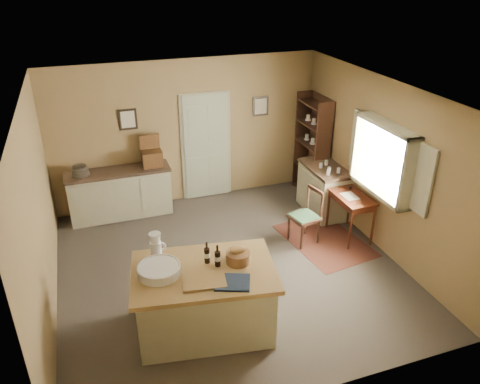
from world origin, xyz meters
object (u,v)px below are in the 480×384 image
object	(u,v)px
desk_chair	(304,217)
shelving_unit	(314,147)
sideboard	(121,192)
writing_desk	(352,201)
work_island	(204,298)
right_cabinet	(324,189)

from	to	relation	value
desk_chair	shelving_unit	xyz separation A→B (m)	(0.96, 1.60, 0.53)
sideboard	writing_desk	xyz separation A→B (m)	(3.54, -1.99, 0.18)
work_island	shelving_unit	distance (m)	4.34
work_island	desk_chair	size ratio (longest dim) A/B	2.04
work_island	writing_desk	xyz separation A→B (m)	(2.89, 1.36, 0.18)
shelving_unit	sideboard	bearing A→B (deg)	175.36
sideboard	right_cabinet	bearing A→B (deg)	-16.75
right_cabinet	shelving_unit	world-z (taller)	shelving_unit
work_island	sideboard	distance (m)	3.41
sideboard	desk_chair	distance (m)	3.33
work_island	sideboard	world-z (taller)	work_island
sideboard	desk_chair	size ratio (longest dim) A/B	1.97
writing_desk	sideboard	bearing A→B (deg)	150.68
work_island	right_cabinet	xyz separation A→B (m)	(2.89, 2.28, -0.02)
sideboard	writing_desk	bearing A→B (deg)	-29.32
sideboard	shelving_unit	xyz separation A→B (m)	(3.69, -0.30, 0.51)
work_island	right_cabinet	distance (m)	3.68
sideboard	desk_chair	world-z (taller)	sideboard
desk_chair	shelving_unit	distance (m)	1.94
work_island	right_cabinet	bearing A→B (deg)	47.49
sideboard	writing_desk	world-z (taller)	sideboard
sideboard	writing_desk	size ratio (longest dim) A/B	2.23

